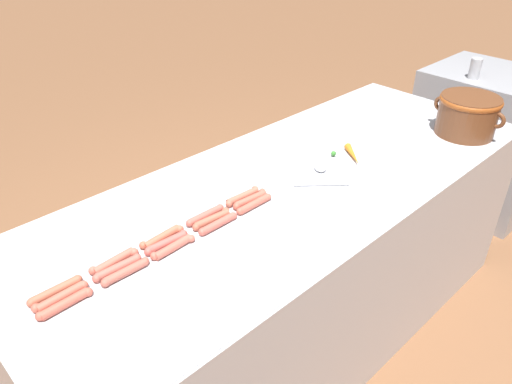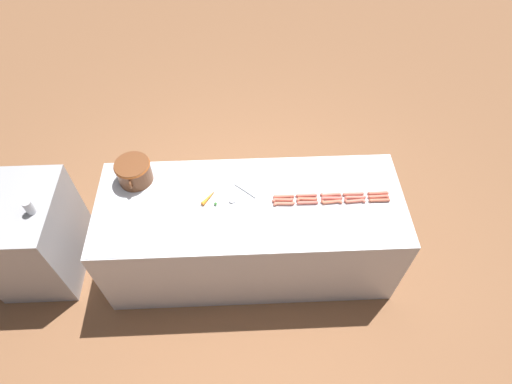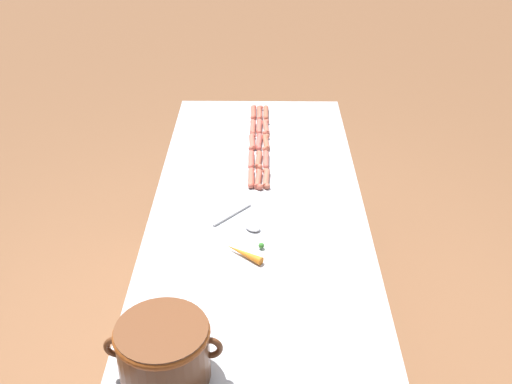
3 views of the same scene
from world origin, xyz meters
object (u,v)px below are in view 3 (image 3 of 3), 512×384
hot_dog_12 (252,142)px  hot_dog_13 (251,160)px  hot_dog_2 (266,143)px  hot_dog_10 (253,112)px  hot_dog_11 (253,127)px  bean_pot (163,349)px  hot_dog_1 (266,127)px  hot_dog_3 (266,160)px  hot_dog_14 (251,178)px  hot_dog_9 (259,179)px  hot_dog_4 (266,178)px  hot_dog_8 (259,160)px  hot_dog_5 (260,113)px  carrot (245,253)px  serving_spoon (246,223)px  hot_dog_0 (266,113)px  hot_dog_7 (259,142)px  hot_dog_6 (259,127)px

hot_dog_12 → hot_dog_13: size_ratio=1.00×
hot_dog_13 → hot_dog_12: bearing=-90.4°
hot_dog_2 → hot_dog_10: size_ratio=1.00×
hot_dog_11 → bean_pot: bearing=82.2°
hot_dog_1 → hot_dog_3: (-0.00, 0.37, 0.00)m
hot_dog_12 → hot_dog_14: bearing=90.3°
hot_dog_9 → hot_dog_10: same height
hot_dog_3 → hot_dog_4: 0.18m
hot_dog_8 → hot_dog_12: (0.04, -0.19, 0.00)m
hot_dog_5 → hot_dog_11: size_ratio=1.00×
hot_dog_4 → hot_dog_10: (0.07, -0.75, 0.00)m
hot_dog_8 → hot_dog_4: bearing=101.1°
hot_dog_12 → hot_dog_13: (0.00, 0.19, 0.00)m
hot_dog_5 → carrot: carrot is taller
serving_spoon → carrot: carrot is taller
hot_dog_0 → hot_dog_4: same height
hot_dog_3 → bean_pot: size_ratio=0.48×
hot_dog_7 → hot_dog_12: 0.04m
hot_dog_14 → bean_pot: bean_pot is taller
hot_dog_0 → hot_dog_1: (0.00, 0.19, 0.00)m
hot_dog_1 → hot_dog_12: size_ratio=1.00×
hot_dog_1 → hot_dog_14: (0.07, 0.55, 0.00)m
hot_dog_3 → serving_spoon: bearing=81.2°
hot_dog_8 → bean_pot: (0.27, 1.35, 0.09)m
hot_dog_6 → hot_dog_10: size_ratio=1.00×
hot_dog_5 → hot_dog_7: 0.37m
hot_dog_7 → bean_pot: (0.27, 1.55, 0.09)m
hot_dog_8 → hot_dog_10: 0.57m
hot_dog_8 → hot_dog_7: bearing=-89.9°
hot_dog_11 → hot_dog_12: 0.18m
hot_dog_2 → hot_dog_11: size_ratio=1.00×
hot_dog_2 → hot_dog_3: 0.19m
hot_dog_9 → hot_dog_11: same height
hot_dog_0 → hot_dog_5: same height
hot_dog_7 → carrot: 0.95m
hot_dog_9 → hot_dog_10: 0.76m
hot_dog_0 → hot_dog_6: 0.19m
hot_dog_12 → serving_spoon: 0.74m
hot_dog_10 → hot_dog_3: bearing=97.0°
hot_dog_0 → hot_dog_1: 0.19m
hot_dog_14 → serving_spoon: 0.37m
hot_dog_11 → hot_dog_14: bearing=90.1°
hot_dog_5 → hot_dog_7: (0.00, 0.37, 0.00)m
hot_dog_2 → hot_dog_12: (0.07, -0.00, 0.00)m
hot_dog_8 → hot_dog_9: bearing=90.5°
hot_dog_1 → hot_dog_2: bearing=90.1°
hot_dog_2 → hot_dog_9: 0.38m
hot_dog_2 → hot_dog_9: (0.03, 0.38, 0.00)m
hot_dog_0 → hot_dog_8: size_ratio=1.00×
hot_dog_6 → hot_dog_8: 0.38m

